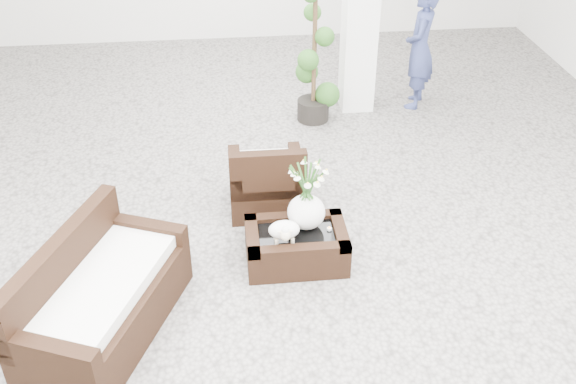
{
  "coord_description": "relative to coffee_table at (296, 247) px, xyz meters",
  "views": [
    {
      "loc": [
        -0.54,
        -5.07,
        3.91
      ],
      "look_at": [
        0.0,
        -0.1,
        0.62
      ],
      "focal_mm": 41.84,
      "sensor_mm": 36.0,
      "label": 1
    }
  ],
  "objects": [
    {
      "name": "topiary",
      "position": [
        0.54,
        2.79,
        0.67
      ],
      "size": [
        0.44,
        0.44,
        1.66
      ],
      "primitive_type": null,
      "color": "#254F19",
      "rests_on": "ground"
    },
    {
      "name": "tealight",
      "position": [
        0.3,
        0.02,
        0.17
      ],
      "size": [
        0.04,
        0.04,
        0.03
      ],
      "primitive_type": "cylinder",
      "color": "white",
      "rests_on": "coffee_table"
    },
    {
      "name": "sheep_figurine",
      "position": [
        -0.12,
        -0.1,
        0.26
      ],
      "size": [
        0.28,
        0.23,
        0.21
      ],
      "primitive_type": "ellipsoid",
      "color": "white",
      "rests_on": "coffee_table"
    },
    {
      "name": "ground",
      "position": [
        -0.05,
        0.31,
        -0.16
      ],
      "size": [
        11.0,
        11.0,
        0.0
      ],
      "primitive_type": "plane",
      "color": "gray",
      "rests_on": "ground"
    },
    {
      "name": "shopper",
      "position": [
        1.93,
        3.08,
        0.63
      ],
      "size": [
        0.57,
        0.67,
        1.56
      ],
      "primitive_type": "imported",
      "rotation": [
        0.0,
        0.0,
        -1.97
      ],
      "color": "navy",
      "rests_on": "ground"
    },
    {
      "name": "armchair",
      "position": [
        -0.19,
        0.93,
        0.24
      ],
      "size": [
        0.74,
        0.71,
        0.79
      ],
      "primitive_type": "cube",
      "rotation": [
        0.0,
        0.0,
        3.13
      ],
      "color": "black",
      "rests_on": "ground"
    },
    {
      "name": "loveseat",
      "position": [
        -1.59,
        -0.71,
        0.27
      ],
      "size": [
        1.31,
        1.75,
        0.85
      ],
      "primitive_type": "cube",
      "rotation": [
        0.0,
        0.0,
        1.18
      ],
      "color": "black",
      "rests_on": "ground"
    },
    {
      "name": "planter_narcissus",
      "position": [
        0.1,
        0.1,
        0.56
      ],
      "size": [
        0.44,
        0.44,
        0.8
      ],
      "primitive_type": null,
      "color": "white",
      "rests_on": "coffee_table"
    },
    {
      "name": "coffee_table",
      "position": [
        0.0,
        0.0,
        0.0
      ],
      "size": [
        0.9,
        0.6,
        0.31
      ],
      "primitive_type": "cube",
      "color": "black",
      "rests_on": "ground"
    }
  ]
}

